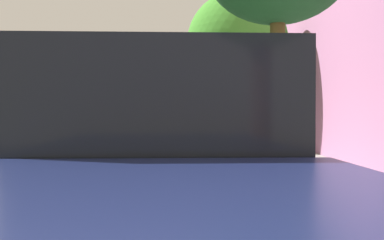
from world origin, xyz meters
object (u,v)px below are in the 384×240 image
object	(u,v)px
parked_sedan_tan_far	(193,125)
parked_sedan_green_second	(185,151)
fire_hydrant	(236,144)
street_tree_far_end	(237,44)
pedestrian_on_phone	(259,121)
cyclist_with_backpack	(208,123)
parked_pickup_dark_blue_nearest	(159,228)
bicycle_at_curb	(203,138)
parked_suv_grey_mid	(188,126)
street_tree_corner	(221,86)

from	to	relation	value
parked_sedan_tan_far	parked_sedan_green_second	bearing A→B (deg)	-89.98
parked_sedan_green_second	fire_hydrant	xyz separation A→B (m)	(1.39, 4.56, -0.18)
street_tree_far_end	pedestrian_on_phone	xyz separation A→B (m)	(1.54, 5.50, -2.95)
parked_sedan_green_second	cyclist_with_backpack	world-z (taller)	cyclist_with_backpack
parked_pickup_dark_blue_nearest	bicycle_at_curb	world-z (taller)	parked_pickup_dark_blue_nearest
fire_hydrant	parked_suv_grey_mid	bearing A→B (deg)	122.91
street_tree_corner	fire_hydrant	bearing A→B (deg)	-91.34
parked_sedan_green_second	bicycle_at_curb	world-z (taller)	parked_sedan_green_second
pedestrian_on_phone	street_tree_far_end	bearing A→B (deg)	-105.64
parked_suv_grey_mid	cyclist_with_backpack	size ratio (longest dim) A/B	2.82
parked_suv_grey_mid	pedestrian_on_phone	distance (m)	7.68
parked_sedan_tan_far	pedestrian_on_phone	size ratio (longest dim) A/B	2.70
pedestrian_on_phone	fire_hydrant	bearing A→B (deg)	-101.71
parked_pickup_dark_blue_nearest	parked_sedan_tan_far	world-z (taller)	parked_pickup_dark_blue_nearest
fire_hydrant	parked_pickup_dark_blue_nearest	bearing A→B (deg)	-96.95
parked_sedan_green_second	street_tree_far_end	size ratio (longest dim) A/B	0.77
street_tree_far_end	pedestrian_on_phone	world-z (taller)	street_tree_far_end
parked_pickup_dark_blue_nearest	cyclist_with_backpack	xyz separation A→B (m)	(0.69, 17.04, 0.13)
parked_suv_grey_mid	street_tree_far_end	xyz separation A→B (m)	(1.83, 1.40, 3.00)
pedestrian_on_phone	parked_pickup_dark_blue_nearest	bearing A→B (deg)	-99.12
parked_pickup_dark_blue_nearest	street_tree_far_end	bearing A→B (deg)	83.38
pedestrian_on_phone	bicycle_at_curb	bearing A→B (deg)	-134.73
bicycle_at_curb	fire_hydrant	distance (m)	6.42
street_tree_far_end	street_tree_corner	xyz separation A→B (m)	(0.00, 11.74, -0.87)
parked_pickup_dark_blue_nearest	bicycle_at_curb	xyz separation A→B (m)	(0.46, 17.48, -0.53)
parked_sedan_tan_far	fire_hydrant	size ratio (longest dim) A/B	5.35
cyclist_with_backpack	parked_sedan_green_second	bearing A→B (deg)	-93.90
fire_hydrant	street_tree_corner	bearing A→B (deg)	88.66
parked_suv_grey_mid	parked_pickup_dark_blue_nearest	bearing A→B (deg)	-89.52
parked_sedan_green_second	pedestrian_on_phone	world-z (taller)	pedestrian_on_phone
parked_sedan_green_second	street_tree_corner	bearing A→B (deg)	85.00
street_tree_corner	parked_pickup_dark_blue_nearest	bearing A→B (deg)	-93.70
parked_pickup_dark_blue_nearest	pedestrian_on_phone	bearing A→B (deg)	80.88
parked_sedan_green_second	parked_sedan_tan_far	bearing A→B (deg)	90.02
parked_sedan_tan_far	bicycle_at_curb	xyz separation A→B (m)	(0.50, -6.57, -0.38)
bicycle_at_curb	cyclist_with_backpack	bearing A→B (deg)	-63.09
parked_suv_grey_mid	parked_sedan_tan_far	distance (m)	10.65
cyclist_with_backpack	street_tree_corner	world-z (taller)	street_tree_corner
parked_sedan_tan_far	street_tree_far_end	bearing A→B (deg)	-79.28
cyclist_with_backpack	street_tree_corner	xyz separation A→B (m)	(1.03, 9.50, 2.13)
parked_sedan_tan_far	street_tree_corner	size ratio (longest dim) A/B	0.99
parked_suv_grey_mid	pedestrian_on_phone	world-z (taller)	parked_suv_grey_mid
street_tree_far_end	street_tree_corner	distance (m)	11.78
bicycle_at_curb	pedestrian_on_phone	world-z (taller)	pedestrian_on_phone
parked_pickup_dark_blue_nearest	fire_hydrant	world-z (taller)	parked_pickup_dark_blue_nearest
parked_pickup_dark_blue_nearest	parked_suv_grey_mid	size ratio (longest dim) A/B	1.13
parked_pickup_dark_blue_nearest	street_tree_corner	xyz separation A→B (m)	(1.72, 26.55, 2.26)
street_tree_far_end	bicycle_at_curb	bearing A→B (deg)	115.09
parked_sedan_tan_far	pedestrian_on_phone	xyz separation A→B (m)	(3.29, -3.75, 0.33)
cyclist_with_backpack	parked_pickup_dark_blue_nearest	bearing A→B (deg)	-92.30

